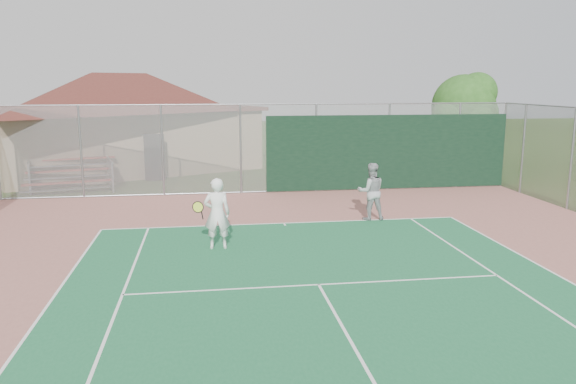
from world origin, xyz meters
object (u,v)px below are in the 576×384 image
object	(u,v)px
tree	(465,108)
player_white_front	(217,214)
clubhouse	(119,112)
bleachers	(70,174)
player_grey_back	(371,192)

from	to	relation	value
tree	player_white_front	world-z (taller)	tree
player_white_front	clubhouse	bearing A→B (deg)	-73.34
bleachers	tree	world-z (taller)	tree
bleachers	player_grey_back	xyz separation A→B (m)	(10.69, -6.83, 0.25)
bleachers	tree	size ratio (longest dim) A/B	0.78
bleachers	player_white_front	distance (m)	11.01
clubhouse	player_white_front	size ratio (longest dim) A/B	8.32
tree	player_white_front	distance (m)	15.84
player_white_front	player_grey_back	size ratio (longest dim) A/B	1.03
bleachers	player_white_front	world-z (taller)	player_white_front
tree	clubhouse	bearing A→B (deg)	164.07
tree	player_grey_back	size ratio (longest dim) A/B	2.64
clubhouse	player_white_front	world-z (taller)	clubhouse
player_white_front	player_grey_back	xyz separation A→B (m)	(4.90, 2.53, -0.04)
tree	player_grey_back	bearing A→B (deg)	-130.62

